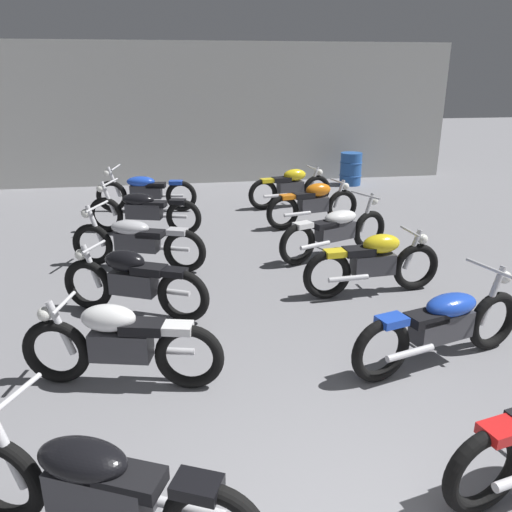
{
  "coord_description": "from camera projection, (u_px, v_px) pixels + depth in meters",
  "views": [
    {
      "loc": [
        -1.06,
        -1.91,
        2.89
      ],
      "look_at": [
        0.0,
        4.58,
        0.55
      ],
      "focal_mm": 36.63,
      "sensor_mm": 36.0,
      "label": 1
    }
  ],
  "objects": [
    {
      "name": "motorcycle_left_row_3",
      "position": [
        137.0,
        240.0,
        7.93
      ],
      "size": [
        2.07,
        0.98,
        0.97
      ],
      "color": "black",
      "rests_on": "ground"
    },
    {
      "name": "motorcycle_right_row_5",
      "position": [
        291.0,
        187.0,
        11.56
      ],
      "size": [
        1.96,
        0.62,
        0.88
      ],
      "color": "black",
      "rests_on": "ground"
    },
    {
      "name": "motorcycle_right_row_4",
      "position": [
        314.0,
        203.0,
        10.13
      ],
      "size": [
        1.95,
        0.66,
        0.88
      ],
      "color": "black",
      "rests_on": "ground"
    },
    {
      "name": "motorcycle_left_row_5",
      "position": [
        145.0,
        191.0,
        11.2
      ],
      "size": [
        2.16,
        0.68,
        0.97
      ],
      "color": "black",
      "rests_on": "ground"
    },
    {
      "name": "motorcycle_right_row_1",
      "position": [
        443.0,
        324.0,
        5.31
      ],
      "size": [
        2.12,
        0.87,
        0.97
      ],
      "color": "black",
      "rests_on": "ground"
    },
    {
      "name": "motorcycle_right_row_3",
      "position": [
        336.0,
        230.0,
        8.46
      ],
      "size": [
        2.05,
        1.01,
        0.97
      ],
      "color": "black",
      "rests_on": "ground"
    },
    {
      "name": "motorcycle_right_row_2",
      "position": [
        374.0,
        262.0,
        7.01
      ],
      "size": [
        1.97,
        0.49,
        0.88
      ],
      "color": "black",
      "rests_on": "ground"
    },
    {
      "name": "oil_drum",
      "position": [
        351.0,
        169.0,
        13.84
      ],
      "size": [
        0.59,
        0.59,
        0.85
      ],
      "color": "#23519E",
      "rests_on": "ground"
    },
    {
      "name": "motorcycle_left_row_1",
      "position": [
        120.0,
        343.0,
        4.95
      ],
      "size": [
        1.94,
        0.64,
        0.88
      ],
      "color": "black",
      "rests_on": "ground"
    },
    {
      "name": "motorcycle_left_row_0",
      "position": [
        98.0,
        488.0,
        3.23
      ],
      "size": [
        2.02,
        1.08,
        0.97
      ],
      "color": "black",
      "rests_on": "ground"
    },
    {
      "name": "back_wall",
      "position": [
        209.0,
        114.0,
        13.75
      ],
      "size": [
        13.19,
        0.24,
        3.6
      ],
      "primitive_type": "cube",
      "color": "#B2B2AD",
      "rests_on": "ground"
    },
    {
      "name": "motorcycle_left_row_4",
      "position": [
        143.0,
        210.0,
        9.66
      ],
      "size": [
        2.11,
        0.87,
        0.97
      ],
      "color": "black",
      "rests_on": "ground"
    },
    {
      "name": "motorcycle_left_row_2",
      "position": [
        133.0,
        281.0,
        6.39
      ],
      "size": [
        1.83,
        0.94,
        0.88
      ],
      "color": "black",
      "rests_on": "ground"
    }
  ]
}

